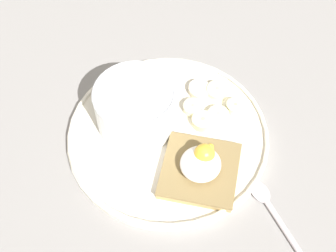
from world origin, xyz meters
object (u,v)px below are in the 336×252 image
at_px(banana_slice_front, 193,108).
at_px(banana_slice_inner, 235,107).
at_px(toast_slice, 200,170).
at_px(spoon, 271,208).
at_px(banana_slice_left, 218,116).
at_px(banana_slice_outer, 203,121).
at_px(banana_slice_right, 198,89).
at_px(banana_slice_back, 217,90).
at_px(oatmeal_bowl, 136,108).
at_px(poached_egg, 201,161).

bearing_deg(banana_slice_front, banana_slice_inner, -56.29).
bearing_deg(toast_slice, spoon, -86.30).
bearing_deg(toast_slice, banana_slice_front, 35.10).
height_order(banana_slice_left, banana_slice_inner, same).
xyz_separation_m(banana_slice_inner, banana_slice_outer, (-0.05, 0.03, 0.00)).
xyz_separation_m(banana_slice_left, banana_slice_right, (0.03, 0.05, -0.00)).
relative_size(banana_slice_inner, banana_slice_outer, 1.02).
height_order(banana_slice_front, banana_slice_back, same).
height_order(oatmeal_bowl, banana_slice_inner, oatmeal_bowl).
distance_m(toast_slice, banana_slice_back, 0.15).
distance_m(oatmeal_bowl, banana_slice_inner, 0.15).
height_order(poached_egg, banana_slice_back, poached_egg).
height_order(banana_slice_back, spoon, banana_slice_back).
bearing_deg(banana_slice_inner, toast_slice, -175.97).
relative_size(banana_slice_right, spoon, 0.38).
relative_size(toast_slice, banana_slice_inner, 3.60).
height_order(oatmeal_bowl, toast_slice, oatmeal_bowl).
xyz_separation_m(banana_slice_left, spoon, (-0.09, -0.13, -0.01)).
bearing_deg(banana_slice_right, banana_slice_back, -65.87).
height_order(toast_slice, banana_slice_right, toast_slice).
xyz_separation_m(poached_egg, banana_slice_outer, (0.07, 0.04, -0.02)).
xyz_separation_m(banana_slice_outer, spoon, (-0.07, -0.14, -0.01)).
bearing_deg(banana_slice_left, banana_slice_right, 60.49).
distance_m(banana_slice_left, banana_slice_outer, 0.03).
bearing_deg(poached_egg, banana_slice_right, 31.12).
relative_size(banana_slice_right, banana_slice_inner, 1.14).
height_order(banana_slice_front, banana_slice_left, banana_slice_front).
height_order(poached_egg, banana_slice_inner, poached_egg).
relative_size(banana_slice_front, banana_slice_outer, 1.00).
xyz_separation_m(toast_slice, banana_slice_inner, (0.13, 0.01, -0.00)).
bearing_deg(toast_slice, banana_slice_inner, 4.03).
relative_size(banana_slice_back, banana_slice_outer, 1.18).
distance_m(banana_slice_inner, spoon, 0.17).
xyz_separation_m(banana_slice_front, banana_slice_inner, (0.04, -0.05, -0.00)).
bearing_deg(poached_egg, banana_slice_front, 35.89).
bearing_deg(spoon, banana_slice_back, 49.48).
bearing_deg(banana_slice_outer, banana_slice_right, 36.20).
height_order(toast_slice, banana_slice_outer, same).
bearing_deg(toast_slice, poached_egg, 6.05).
bearing_deg(banana_slice_front, poached_egg, -144.11).
bearing_deg(banana_slice_right, banana_slice_front, -162.05).
height_order(toast_slice, banana_slice_left, toast_slice).
distance_m(banana_slice_right, spoon, 0.22).
bearing_deg(banana_slice_left, banana_slice_outer, 147.16).
bearing_deg(banana_slice_front, banana_slice_right, 17.95).
distance_m(banana_slice_left, banana_slice_back, 0.05).
height_order(toast_slice, banana_slice_front, same).
distance_m(banana_slice_front, banana_slice_inner, 0.06).
bearing_deg(spoon, banana_slice_inner, 44.32).
relative_size(oatmeal_bowl, poached_egg, 1.56).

